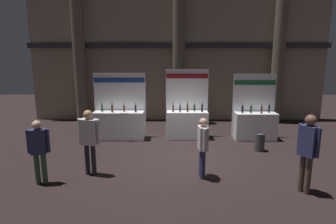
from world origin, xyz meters
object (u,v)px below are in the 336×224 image
(exhibitor_booth_0, at_px, (119,122))
(exhibitor_booth_1, at_px, (187,121))
(trash_bin, at_px, (260,142))
(visitor_3, at_px, (308,147))
(visitor_1, at_px, (39,147))
(visitor_4, at_px, (89,136))
(visitor_2, at_px, (203,143))
(exhibitor_booth_2, at_px, (255,123))

(exhibitor_booth_0, bearing_deg, exhibitor_booth_1, 2.39)
(trash_bin, xyz_separation_m, visitor_3, (0.12, -2.88, 0.81))
(exhibitor_booth_0, xyz_separation_m, visitor_1, (-1.26, -3.83, 0.30))
(trash_bin, relative_size, visitor_4, 0.34)
(exhibitor_booth_1, xyz_separation_m, visitor_3, (2.44, -4.35, 0.46))
(visitor_1, relative_size, visitor_4, 0.91)
(trash_bin, bearing_deg, visitor_4, -159.20)
(exhibitor_booth_0, relative_size, exhibitor_booth_1, 0.95)
(visitor_2, bearing_deg, trash_bin, 128.82)
(exhibitor_booth_0, distance_m, visitor_2, 4.42)
(exhibitor_booth_2, relative_size, visitor_4, 1.39)
(exhibitor_booth_0, xyz_separation_m, visitor_4, (-0.18, -3.30, 0.43))
(exhibitor_booth_0, distance_m, visitor_3, 6.58)
(exhibitor_booth_0, bearing_deg, trash_bin, -15.71)
(exhibitor_booth_1, bearing_deg, visitor_1, -134.12)
(exhibitor_booth_2, relative_size, trash_bin, 4.15)
(exhibitor_booth_0, relative_size, exhibitor_booth_2, 1.01)
(exhibitor_booth_0, bearing_deg, visitor_1, -108.15)
(exhibitor_booth_1, height_order, exhibitor_booth_2, exhibitor_booth_1)
(exhibitor_booth_2, xyz_separation_m, visitor_4, (-5.28, -3.27, 0.44))
(exhibitor_booth_2, xyz_separation_m, visitor_1, (-6.35, -3.80, 0.32))
(trash_bin, bearing_deg, exhibitor_booth_0, 164.29)
(visitor_2, bearing_deg, visitor_4, -98.55)
(visitor_2, distance_m, visitor_4, 2.93)
(exhibitor_booth_1, distance_m, visitor_2, 3.58)
(trash_bin, height_order, visitor_2, visitor_2)
(exhibitor_booth_1, xyz_separation_m, visitor_1, (-3.82, -3.94, 0.29))
(visitor_2, xyz_separation_m, visitor_3, (2.26, -0.79, 0.18))
(visitor_2, distance_m, visitor_3, 2.40)
(exhibitor_booth_1, distance_m, visitor_3, 5.01)
(visitor_3, distance_m, visitor_4, 5.27)
(visitor_4, bearing_deg, exhibitor_booth_0, 101.56)
(exhibitor_booth_1, height_order, visitor_2, exhibitor_booth_1)
(visitor_4, bearing_deg, visitor_1, -138.80)
(visitor_2, bearing_deg, visitor_3, 65.21)
(exhibitor_booth_0, relative_size, visitor_2, 1.56)
(exhibitor_booth_2, distance_m, visitor_3, 4.25)
(visitor_4, bearing_deg, visitor_2, 11.62)
(exhibitor_booth_2, height_order, visitor_4, exhibitor_booth_2)
(visitor_1, height_order, visitor_3, visitor_3)
(exhibitor_booth_2, xyz_separation_m, visitor_3, (-0.10, -4.22, 0.49))
(visitor_4, bearing_deg, exhibitor_booth_2, 46.50)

